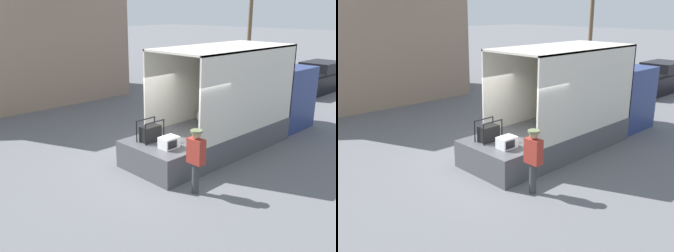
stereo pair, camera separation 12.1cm
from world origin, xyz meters
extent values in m
plane|color=slate|center=(0.00, 0.00, 0.00)|extent=(160.00, 160.00, 0.00)
cube|color=navy|center=(5.87, 0.00, 1.18)|extent=(2.13, 2.10, 2.37)
cube|color=#4C4C51|center=(2.40, 0.00, 0.40)|extent=(4.80, 2.28, 0.80)
cube|color=beige|center=(2.40, 1.11, 2.07)|extent=(4.80, 0.06, 2.53)
cube|color=beige|center=(2.40, -1.11, 2.07)|extent=(4.80, 0.06, 2.53)
cube|color=beige|center=(4.77, 0.00, 2.07)|extent=(0.06, 2.28, 2.53)
cube|color=beige|center=(2.40, 0.00, 3.31)|extent=(4.80, 2.28, 0.06)
cylinder|color=silver|center=(1.30, -0.46, 0.99)|extent=(0.29, 0.29, 0.37)
cube|color=olive|center=(4.01, 0.14, 0.95)|extent=(0.44, 0.32, 0.29)
cube|color=#B2A893|center=(2.37, 0.73, 0.94)|extent=(0.44, 0.32, 0.27)
cube|color=#2D7F33|center=(1.84, 0.12, 0.96)|extent=(0.44, 0.32, 0.32)
cube|color=#4C4C51|center=(-0.57, 0.00, 0.40)|extent=(1.13, 2.17, 0.80)
cube|color=white|center=(-0.42, -0.40, 0.96)|extent=(0.51, 0.38, 0.32)
cube|color=black|center=(-0.48, -0.60, 0.96)|extent=(0.33, 0.01, 0.22)
cube|color=black|center=(-0.42, 0.38, 1.03)|extent=(0.58, 0.35, 0.46)
cylinder|color=slate|center=(-0.19, 0.38, 1.05)|extent=(0.22, 0.19, 0.19)
cylinder|color=black|center=(-0.76, 0.18, 1.12)|extent=(0.04, 0.04, 0.63)
cylinder|color=black|center=(-0.08, 0.18, 1.12)|extent=(0.04, 0.04, 0.63)
cylinder|color=black|center=(-0.76, 0.57, 1.12)|extent=(0.04, 0.04, 0.63)
cylinder|color=black|center=(-0.08, 0.57, 1.12)|extent=(0.04, 0.04, 0.63)
cylinder|color=black|center=(-0.42, 0.18, 1.42)|extent=(0.69, 0.04, 0.04)
cylinder|color=black|center=(-0.42, 0.57, 1.42)|extent=(0.69, 0.04, 0.04)
cylinder|color=#38383D|center=(-0.70, -1.64, 0.40)|extent=(0.18, 0.18, 0.81)
cube|color=maroon|center=(-0.70, -1.64, 1.13)|extent=(0.24, 0.44, 0.64)
sphere|color=tan|center=(-0.70, -1.64, 1.55)|extent=(0.22, 0.22, 0.22)
cylinder|color=#606B47|center=(-0.70, -1.64, 1.64)|extent=(0.30, 0.30, 0.06)
cube|color=black|center=(13.31, 1.99, 0.50)|extent=(5.16, 1.83, 0.99)
cube|color=black|center=(13.93, 1.99, 1.31)|extent=(2.27, 1.68, 0.63)
cube|color=black|center=(11.76, 1.99, 1.05)|extent=(2.07, 1.76, 0.12)
cube|color=gray|center=(0.84, 12.19, 3.30)|extent=(8.98, 7.02, 6.60)
cylinder|color=brown|center=(15.49, 8.05, 4.00)|extent=(0.28, 0.28, 8.01)
camera|label=1|loc=(-7.10, -7.33, 4.43)|focal=40.00mm
camera|label=2|loc=(-7.01, -7.41, 4.43)|focal=40.00mm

